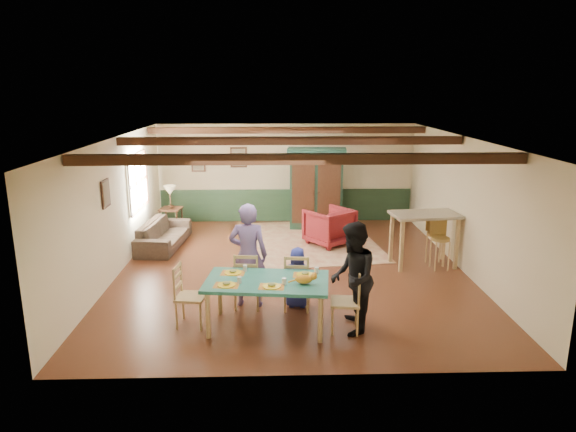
{
  "coord_description": "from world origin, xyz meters",
  "views": [
    {
      "loc": [
        -0.39,
        -9.99,
        3.67
      ],
      "look_at": [
        -0.08,
        -0.03,
        1.15
      ],
      "focal_mm": 32.0,
      "sensor_mm": 36.0,
      "label": 1
    }
  ],
  "objects_px": {
    "dining_chair_end_right": "(345,300)",
    "cat": "(304,278)",
    "armoire": "(316,189)",
    "counter_table": "(423,240)",
    "dining_table": "(267,304)",
    "dining_chair_end_left": "(191,295)",
    "bar_stool_right": "(440,245)",
    "person_man": "(248,255)",
    "armchair": "(329,227)",
    "sofa": "(164,234)",
    "bar_stool_left": "(436,240)",
    "person_child": "(297,277)",
    "table_lamp": "(170,197)",
    "dining_chair_far_left": "(248,279)",
    "dining_chair_far_right": "(297,281)",
    "end_table": "(171,220)",
    "person_woman": "(353,278)"
  },
  "relations": [
    {
      "from": "dining_chair_end_right",
      "to": "cat",
      "type": "distance_m",
      "value": 0.74
    },
    {
      "from": "armoire",
      "to": "counter_table",
      "type": "distance_m",
      "value": 3.68
    },
    {
      "from": "dining_table",
      "to": "dining_chair_end_left",
      "type": "height_order",
      "value": "dining_chair_end_left"
    },
    {
      "from": "cat",
      "to": "armoire",
      "type": "xyz_separation_m",
      "value": [
        0.69,
        5.99,
        0.19
      ]
    },
    {
      "from": "dining_chair_end_right",
      "to": "bar_stool_right",
      "type": "xyz_separation_m",
      "value": [
        2.34,
        2.69,
        0.03
      ]
    },
    {
      "from": "armoire",
      "to": "counter_table",
      "type": "height_order",
      "value": "armoire"
    },
    {
      "from": "person_man",
      "to": "armchair",
      "type": "relative_size",
      "value": 1.86
    },
    {
      "from": "dining_chair_end_right",
      "to": "armchair",
      "type": "height_order",
      "value": "dining_chair_end_right"
    },
    {
      "from": "person_man",
      "to": "sofa",
      "type": "bearing_deg",
      "value": -51.29
    },
    {
      "from": "armchair",
      "to": "bar_stool_left",
      "type": "distance_m",
      "value": 2.57
    },
    {
      "from": "person_child",
      "to": "sofa",
      "type": "distance_m",
      "value": 4.6
    },
    {
      "from": "dining_chair_end_right",
      "to": "bar_stool_left",
      "type": "height_order",
      "value": "bar_stool_left"
    },
    {
      "from": "cat",
      "to": "table_lamp",
      "type": "height_order",
      "value": "table_lamp"
    },
    {
      "from": "dining_chair_far_left",
      "to": "table_lamp",
      "type": "height_order",
      "value": "table_lamp"
    },
    {
      "from": "person_child",
      "to": "bar_stool_left",
      "type": "relative_size",
      "value": 0.96
    },
    {
      "from": "person_child",
      "to": "dining_chair_end_right",
      "type": "bearing_deg",
      "value": 133.15
    },
    {
      "from": "dining_chair_end_right",
      "to": "person_child",
      "type": "xyz_separation_m",
      "value": [
        -0.68,
        0.92,
        0.03
      ]
    },
    {
      "from": "table_lamp",
      "to": "dining_chair_far_right",
      "type": "bearing_deg",
      "value": -57.95
    },
    {
      "from": "dining_chair_end_left",
      "to": "armoire",
      "type": "bearing_deg",
      "value": -16.74
    },
    {
      "from": "dining_table",
      "to": "end_table",
      "type": "relative_size",
      "value": 2.94
    },
    {
      "from": "dining_chair_end_left",
      "to": "sofa",
      "type": "height_order",
      "value": "dining_chair_end_left"
    },
    {
      "from": "person_child",
      "to": "counter_table",
      "type": "xyz_separation_m",
      "value": [
        2.74,
        1.99,
        0.04
      ]
    },
    {
      "from": "armchair",
      "to": "sofa",
      "type": "distance_m",
      "value": 3.91
    },
    {
      "from": "cat",
      "to": "armoire",
      "type": "height_order",
      "value": "armoire"
    },
    {
      "from": "person_woman",
      "to": "person_child",
      "type": "bearing_deg",
      "value": -133.26
    },
    {
      "from": "dining_chair_end_right",
      "to": "dining_chair_end_left",
      "type": "bearing_deg",
      "value": -90.0
    },
    {
      "from": "dining_chair_far_right",
      "to": "bar_stool_right",
      "type": "relative_size",
      "value": 0.95
    },
    {
      "from": "bar_stool_left",
      "to": "bar_stool_right",
      "type": "bearing_deg",
      "value": -88.3
    },
    {
      "from": "armchair",
      "to": "sofa",
      "type": "bearing_deg",
      "value": -35.97
    },
    {
      "from": "dining_chair_end_left",
      "to": "sofa",
      "type": "distance_m",
      "value": 4.35
    },
    {
      "from": "counter_table",
      "to": "end_table",
      "type": "bearing_deg",
      "value": 154.51
    },
    {
      "from": "dining_table",
      "to": "table_lamp",
      "type": "distance_m",
      "value": 6.1
    },
    {
      "from": "cat",
      "to": "sofa",
      "type": "xyz_separation_m",
      "value": [
        -3.03,
        4.46,
        -0.57
      ]
    },
    {
      "from": "person_woman",
      "to": "armoire",
      "type": "xyz_separation_m",
      "value": [
        -0.05,
        5.97,
        0.2
      ]
    },
    {
      "from": "end_table",
      "to": "bar_stool_left",
      "type": "xyz_separation_m",
      "value": [
        6.04,
        -2.71,
        0.22
      ]
    },
    {
      "from": "dining_chair_far_right",
      "to": "dining_chair_end_left",
      "type": "bearing_deg",
      "value": 24.92
    },
    {
      "from": "person_man",
      "to": "armoire",
      "type": "height_order",
      "value": "armoire"
    },
    {
      "from": "person_child",
      "to": "table_lamp",
      "type": "xyz_separation_m",
      "value": [
        -3.03,
        4.74,
        0.41
      ]
    },
    {
      "from": "dining_chair_end_left",
      "to": "bar_stool_left",
      "type": "bearing_deg",
      "value": -53.85
    },
    {
      "from": "person_woman",
      "to": "table_lamp",
      "type": "xyz_separation_m",
      "value": [
        -3.82,
        5.67,
        0.07
      ]
    },
    {
      "from": "sofa",
      "to": "bar_stool_left",
      "type": "distance_m",
      "value": 6.17
    },
    {
      "from": "person_woman",
      "to": "counter_table",
      "type": "relative_size",
      "value": 1.27
    },
    {
      "from": "dining_chair_end_left",
      "to": "end_table",
      "type": "bearing_deg",
      "value": 20.36
    },
    {
      "from": "dining_chair_end_right",
      "to": "person_man",
      "type": "distance_m",
      "value": 1.87
    },
    {
      "from": "dining_table",
      "to": "armchair",
      "type": "height_order",
      "value": "armchair"
    },
    {
      "from": "cat",
      "to": "sofa",
      "type": "height_order",
      "value": "cat"
    },
    {
      "from": "sofa",
      "to": "armoire",
      "type": "bearing_deg",
      "value": -62.28
    },
    {
      "from": "counter_table",
      "to": "bar_stool_right",
      "type": "relative_size",
      "value": 1.3
    },
    {
      "from": "end_table",
      "to": "dining_chair_far_right",
      "type": "bearing_deg",
      "value": -57.95
    },
    {
      "from": "dining_table",
      "to": "armoire",
      "type": "relative_size",
      "value": 0.88
    }
  ]
}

